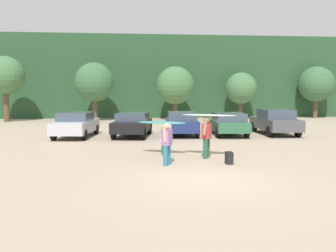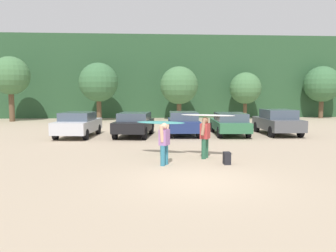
# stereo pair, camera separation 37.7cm
# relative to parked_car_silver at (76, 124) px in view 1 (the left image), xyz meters

# --- Properties ---
(ground_plane) EXTENTS (120.00, 120.00, 0.00)m
(ground_plane) POSITION_rel_parked_car_silver_xyz_m (5.55, -10.74, -0.76)
(ground_plane) COLOR tan
(hillside_ridge) EXTENTS (108.00, 12.00, 8.50)m
(hillside_ridge) POSITION_rel_parked_car_silver_xyz_m (5.55, 20.98, 3.49)
(hillside_ridge) COLOR #284C2D
(hillside_ridge) RESTS_ON ground_plane
(tree_left) EXTENTS (3.42, 3.42, 5.84)m
(tree_left) POSITION_rel_parked_car_silver_xyz_m (-8.03, 11.49, 3.32)
(tree_left) COLOR brown
(tree_left) RESTS_ON ground_plane
(tree_right) EXTENTS (3.60, 3.60, 5.36)m
(tree_right) POSITION_rel_parked_car_silver_xyz_m (-0.27, 11.92, 2.78)
(tree_right) COLOR brown
(tree_right) RESTS_ON ground_plane
(tree_far_right) EXTENTS (3.58, 3.58, 5.07)m
(tree_far_right) POSITION_rel_parked_car_silver_xyz_m (7.24, 12.11, 2.51)
(tree_far_right) COLOR brown
(tree_far_right) RESTS_ON ground_plane
(tree_ridge_back) EXTENTS (3.11, 3.11, 4.59)m
(tree_ridge_back) POSITION_rel_parked_car_silver_xyz_m (13.92, 13.06, 2.26)
(tree_ridge_back) COLOR brown
(tree_ridge_back) RESTS_ON ground_plane
(tree_far_left) EXTENTS (3.61, 3.61, 5.27)m
(tree_far_left) POSITION_rel_parked_car_silver_xyz_m (21.96, 13.53, 2.68)
(tree_far_left) COLOR brown
(tree_far_left) RESTS_ON ground_plane
(parked_car_silver) EXTENTS (2.36, 4.41, 1.46)m
(parked_car_silver) POSITION_rel_parked_car_silver_xyz_m (0.00, 0.00, 0.00)
(parked_car_silver) COLOR silver
(parked_car_silver) RESTS_ON ground_plane
(parked_car_black) EXTENTS (2.51, 4.33, 1.42)m
(parked_car_black) POSITION_rel_parked_car_silver_xyz_m (3.32, -0.03, 0.01)
(parked_car_black) COLOR black
(parked_car_black) RESTS_ON ground_plane
(parked_car_navy) EXTENTS (1.99, 4.09, 1.45)m
(parked_car_navy) POSITION_rel_parked_car_silver_xyz_m (6.31, 0.25, 0.00)
(parked_car_navy) COLOR navy
(parked_car_navy) RESTS_ON ground_plane
(parked_car_forest_green) EXTENTS (2.15, 4.66, 1.38)m
(parked_car_forest_green) POSITION_rel_parked_car_silver_xyz_m (9.17, 0.17, -0.01)
(parked_car_forest_green) COLOR #2D6642
(parked_car_forest_green) RESTS_ON ground_plane
(parked_car_dark_gray) EXTENTS (2.00, 4.30, 1.57)m
(parked_car_dark_gray) POSITION_rel_parked_car_silver_xyz_m (12.22, 0.23, 0.05)
(parked_car_dark_gray) COLOR #4C4F54
(parked_car_dark_gray) RESTS_ON ground_plane
(person_adult) EXTENTS (0.50, 0.76, 1.66)m
(person_adult) POSITION_rel_parked_car_silver_xyz_m (6.34, -7.21, 0.17)
(person_adult) COLOR #26593F
(person_adult) RESTS_ON ground_plane
(person_child) EXTENTS (0.37, 0.57, 1.23)m
(person_child) POSITION_rel_parked_car_silver_xyz_m (4.71, -6.27, -0.07)
(person_child) COLOR #26593F
(person_child) RESTS_ON ground_plane
(person_companion) EXTENTS (0.43, 0.63, 1.54)m
(person_companion) POSITION_rel_parked_car_silver_xyz_m (4.64, -8.43, 0.11)
(person_companion) COLOR teal
(person_companion) RESTS_ON ground_plane
(surfboard_white) EXTENTS (2.28, 1.46, 0.08)m
(surfboard_white) POSITION_rel_parked_car_silver_xyz_m (6.45, -7.10, 0.96)
(surfboard_white) COLOR white
(surfboard_teal) EXTENTS (2.16, 1.32, 0.12)m
(surfboard_teal) POSITION_rel_parked_car_silver_xyz_m (4.60, -6.42, 0.62)
(surfboard_teal) COLOR teal
(backpack_dropped) EXTENTS (0.24, 0.34, 0.45)m
(backpack_dropped) POSITION_rel_parked_car_silver_xyz_m (6.94, -8.43, -0.54)
(backpack_dropped) COLOR black
(backpack_dropped) RESTS_ON ground_plane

